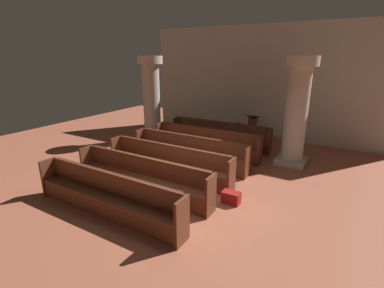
{
  "coord_description": "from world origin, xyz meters",
  "views": [
    {
      "loc": [
        3.39,
        -5.31,
        3.28
      ],
      "look_at": [
        -0.68,
        1.6,
        0.75
      ],
      "focal_mm": 25.98,
      "sensor_mm": 36.0,
      "label": 1
    }
  ],
  "objects_px": {
    "pew_row_3": "(168,161)",
    "hymn_book": "(238,123)",
    "pew_row_1": "(206,141)",
    "pew_row_0": "(219,133)",
    "pew_row_4": "(141,175)",
    "pew_row_2": "(189,150)",
    "kneeler_box_red": "(231,197)",
    "pew_row_5": "(107,194)",
    "pillar_far_side": "(152,98)",
    "lectern": "(252,130)",
    "pillar_aisle_side": "(297,110)"
  },
  "relations": [
    {
      "from": "pew_row_3",
      "to": "hymn_book",
      "type": "xyz_separation_m",
      "value": [
        0.64,
        3.58,
        0.44
      ]
    },
    {
      "from": "pew_row_1",
      "to": "hymn_book",
      "type": "height_order",
      "value": "hymn_book"
    },
    {
      "from": "pew_row_0",
      "to": "pew_row_4",
      "type": "relative_size",
      "value": 1.0
    },
    {
      "from": "pew_row_0",
      "to": "pew_row_1",
      "type": "bearing_deg",
      "value": -90.0
    },
    {
      "from": "pew_row_2",
      "to": "kneeler_box_red",
      "type": "bearing_deg",
      "value": -36.96
    },
    {
      "from": "pew_row_3",
      "to": "pew_row_5",
      "type": "distance_m",
      "value": 2.26
    },
    {
      "from": "pillar_far_side",
      "to": "lectern",
      "type": "height_order",
      "value": "pillar_far_side"
    },
    {
      "from": "pew_row_3",
      "to": "pillar_far_side",
      "type": "bearing_deg",
      "value": 134.34
    },
    {
      "from": "pew_row_5",
      "to": "kneeler_box_red",
      "type": "height_order",
      "value": "pew_row_5"
    },
    {
      "from": "pew_row_1",
      "to": "kneeler_box_red",
      "type": "relative_size",
      "value": 9.28
    },
    {
      "from": "pew_row_3",
      "to": "pew_row_1",
      "type": "bearing_deg",
      "value": 90.0
    },
    {
      "from": "pillar_aisle_side",
      "to": "kneeler_box_red",
      "type": "bearing_deg",
      "value": -101.26
    },
    {
      "from": "pew_row_4",
      "to": "hymn_book",
      "type": "xyz_separation_m",
      "value": [
        0.64,
        4.71,
        0.44
      ]
    },
    {
      "from": "pew_row_5",
      "to": "pillar_far_side",
      "type": "distance_m",
      "value": 5.88
    },
    {
      "from": "pew_row_3",
      "to": "pew_row_5",
      "type": "xyz_separation_m",
      "value": [
        0.0,
        -2.26,
        0.0
      ]
    },
    {
      "from": "pew_row_1",
      "to": "pillar_far_side",
      "type": "bearing_deg",
      "value": 169.07
    },
    {
      "from": "pew_row_0",
      "to": "pew_row_1",
      "type": "relative_size",
      "value": 1.0
    },
    {
      "from": "pew_row_0",
      "to": "hymn_book",
      "type": "xyz_separation_m",
      "value": [
        0.64,
        0.18,
        0.44
      ]
    },
    {
      "from": "pew_row_4",
      "to": "pillar_far_side",
      "type": "distance_m",
      "value": 4.94
    },
    {
      "from": "pew_row_2",
      "to": "pew_row_3",
      "type": "xyz_separation_m",
      "value": [
        0.0,
        -1.13,
        0.0
      ]
    },
    {
      "from": "pew_row_5",
      "to": "lectern",
      "type": "relative_size",
      "value": 3.61
    },
    {
      "from": "pew_row_0",
      "to": "pew_row_4",
      "type": "bearing_deg",
      "value": -90.0
    },
    {
      "from": "pew_row_4",
      "to": "pillar_aisle_side",
      "type": "height_order",
      "value": "pillar_aisle_side"
    },
    {
      "from": "kneeler_box_red",
      "to": "pillar_far_side",
      "type": "bearing_deg",
      "value": 146.13
    },
    {
      "from": "pew_row_4",
      "to": "kneeler_box_red",
      "type": "relative_size",
      "value": 9.28
    },
    {
      "from": "pillar_far_side",
      "to": "kneeler_box_red",
      "type": "distance_m",
      "value": 6.04
    },
    {
      "from": "hymn_book",
      "to": "pew_row_1",
      "type": "bearing_deg",
      "value": -115.92
    },
    {
      "from": "pillar_aisle_side",
      "to": "pew_row_5",
      "type": "bearing_deg",
      "value": -118.35
    },
    {
      "from": "pew_row_3",
      "to": "pillar_far_side",
      "type": "xyz_separation_m",
      "value": [
        -2.73,
        2.79,
        1.24
      ]
    },
    {
      "from": "pillar_far_side",
      "to": "hymn_book",
      "type": "xyz_separation_m",
      "value": [
        3.37,
        0.79,
        -0.8
      ]
    },
    {
      "from": "pillar_far_side",
      "to": "pew_row_0",
      "type": "bearing_deg",
      "value": 12.51
    },
    {
      "from": "pew_row_0",
      "to": "lectern",
      "type": "xyz_separation_m",
      "value": [
        0.85,
        1.29,
        -0.03
      ]
    },
    {
      "from": "pew_row_0",
      "to": "pew_row_5",
      "type": "relative_size",
      "value": 1.0
    },
    {
      "from": "pillar_aisle_side",
      "to": "pew_row_3",
      "type": "bearing_deg",
      "value": -133.93
    },
    {
      "from": "pew_row_2",
      "to": "pillar_aisle_side",
      "type": "xyz_separation_m",
      "value": [
        2.78,
        1.75,
        1.24
      ]
    },
    {
      "from": "pew_row_1",
      "to": "pew_row_4",
      "type": "height_order",
      "value": "same"
    },
    {
      "from": "pew_row_5",
      "to": "pew_row_0",
      "type": "bearing_deg",
      "value": 90.0
    },
    {
      "from": "pew_row_5",
      "to": "pillar_far_side",
      "type": "bearing_deg",
      "value": 118.35
    },
    {
      "from": "pillar_aisle_side",
      "to": "lectern",
      "type": "distance_m",
      "value": 2.93
    },
    {
      "from": "lectern",
      "to": "pillar_aisle_side",
      "type": "bearing_deg",
      "value": -43.02
    },
    {
      "from": "pew_row_5",
      "to": "pew_row_2",
      "type": "bearing_deg",
      "value": 90.0
    },
    {
      "from": "pew_row_5",
      "to": "pillar_aisle_side",
      "type": "xyz_separation_m",
      "value": [
        2.78,
        5.15,
        1.24
      ]
    },
    {
      "from": "pew_row_1",
      "to": "pew_row_2",
      "type": "distance_m",
      "value": 1.13
    },
    {
      "from": "pew_row_2",
      "to": "pillar_aisle_side",
      "type": "bearing_deg",
      "value": 32.23
    },
    {
      "from": "pillar_far_side",
      "to": "pew_row_1",
      "type": "bearing_deg",
      "value": -10.93
    },
    {
      "from": "pew_row_1",
      "to": "hymn_book",
      "type": "relative_size",
      "value": 19.34
    },
    {
      "from": "pew_row_4",
      "to": "hymn_book",
      "type": "distance_m",
      "value": 4.77
    },
    {
      "from": "pew_row_0",
      "to": "hymn_book",
      "type": "distance_m",
      "value": 0.8
    },
    {
      "from": "pew_row_0",
      "to": "lectern",
      "type": "relative_size",
      "value": 3.61
    },
    {
      "from": "hymn_book",
      "to": "pew_row_4",
      "type": "bearing_deg",
      "value": -97.72
    }
  ]
}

